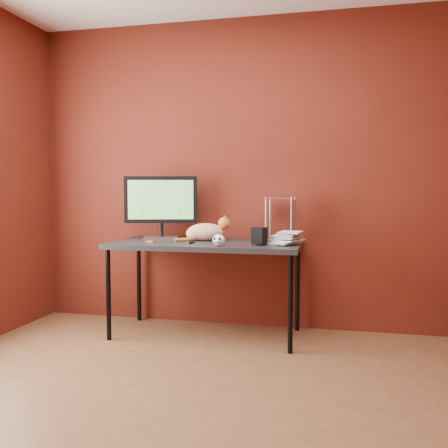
% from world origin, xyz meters
% --- Properties ---
extents(room, '(3.52, 3.52, 2.61)m').
position_xyz_m(room, '(0.00, 0.00, 1.45)').
color(room, brown).
rests_on(room, ground).
extents(desk, '(1.50, 0.70, 0.75)m').
position_xyz_m(desk, '(-0.15, 1.37, 0.70)').
color(desk, black).
rests_on(desk, ground).
extents(monitor, '(0.59, 0.26, 0.53)m').
position_xyz_m(monitor, '(-0.58, 1.52, 1.04)').
color(monitor, '#ACADB1').
rests_on(monitor, desk).
extents(cat, '(0.43, 0.24, 0.21)m').
position_xyz_m(cat, '(-0.18, 1.47, 0.82)').
color(cat, '#CD5C2B').
rests_on(cat, desk).
extents(skull_mug, '(0.09, 0.09, 0.09)m').
position_xyz_m(skull_mug, '(0.01, 1.12, 0.79)').
color(skull_mug, white).
rests_on(skull_mug, desk).
extents(speaker, '(0.12, 0.12, 0.13)m').
position_xyz_m(speaker, '(0.30, 1.25, 0.81)').
color(speaker, black).
rests_on(speaker, desk).
extents(book_stack, '(0.26, 0.28, 1.12)m').
position_xyz_m(book_stack, '(0.42, 1.38, 1.31)').
color(book_stack, beige).
rests_on(book_stack, desk).
extents(wire_rack, '(0.22, 0.18, 0.36)m').
position_xyz_m(wire_rack, '(0.41, 1.60, 0.93)').
color(wire_rack, '#ACADB1').
rests_on(wire_rack, desk).
extents(pocket_knife, '(0.08, 0.05, 0.01)m').
position_xyz_m(pocket_knife, '(-0.57, 1.24, 0.76)').
color(pocket_knife, '#B2280D').
rests_on(pocket_knife, desk).
extents(black_gadget, '(0.05, 0.04, 0.02)m').
position_xyz_m(black_gadget, '(-0.22, 1.20, 0.76)').
color(black_gadget, black).
rests_on(black_gadget, desk).
extents(washer, '(0.04, 0.04, 0.00)m').
position_xyz_m(washer, '(-0.20, 1.20, 0.75)').
color(washer, '#ACADB1').
rests_on(washer, desk).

